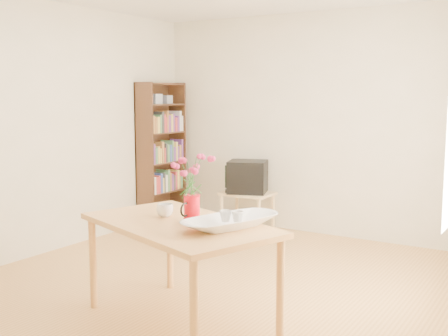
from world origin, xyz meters
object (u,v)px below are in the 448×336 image
Objects in this scene: table at (179,233)px; pitcher at (192,210)px; bowl at (231,195)px; television at (248,176)px; mug at (165,210)px.

table is 7.85× the size of pitcher.
bowl reaches higher than pitcher.
table is 3.40× the size of bowl.
television is (-1.06, 2.70, -0.18)m from pitcher.
bowl reaches higher than mug.
television is at bearing 116.52° from pitcher.
pitcher is at bearing -166.89° from mug.
pitcher is 0.35m from bowl.
bowl is at bearing -82.61° from television.
table is 0.19m from pitcher.
pitcher is 0.43× the size of bowl.
mug reaches higher than table.
table is 2.92m from television.
television is (-0.79, 2.66, -0.14)m from mug.
pitcher reaches higher than table.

